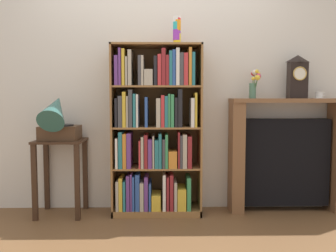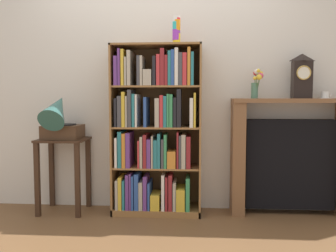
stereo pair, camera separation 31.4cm
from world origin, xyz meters
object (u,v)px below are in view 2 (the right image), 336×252
object	(u,v)px
gramophone	(59,118)
flower_vase	(257,82)
fireplace_mantel	(290,158)
teacup_with_saucer	(325,95)
bookshelf	(156,135)
side_table_left	(64,161)
cup_stack	(176,30)
mantel_clock	(302,76)

from	to	relation	value
gramophone	flower_vase	xyz separation A→B (m)	(1.87, 0.15, 0.34)
fireplace_mantel	teacup_with_saucer	distance (m)	0.67
gramophone	flower_vase	world-z (taller)	flower_vase
flower_vase	teacup_with_saucer	world-z (taller)	flower_vase
bookshelf	flower_vase	bearing A→B (deg)	2.90
gramophone	teacup_with_saucer	distance (m)	2.52
bookshelf	flower_vase	size ratio (longest dim) A/B	5.78
flower_vase	teacup_with_saucer	size ratio (longest dim) A/B	2.22
side_table_left	gramophone	bearing A→B (deg)	-90.00
cup_stack	gramophone	xyz separation A→B (m)	(-1.11, -0.07, -0.82)
fireplace_mantel	cup_stack	bearing A→B (deg)	-174.57
cup_stack	gramophone	world-z (taller)	cup_stack
fireplace_mantel	teacup_with_saucer	xyz separation A→B (m)	(0.30, -0.02, 0.60)
bookshelf	side_table_left	distance (m)	0.95
teacup_with_saucer	bookshelf	bearing A→B (deg)	-178.28
cup_stack	side_table_left	bearing A→B (deg)	179.32
cup_stack	mantel_clock	xyz separation A→B (m)	(1.18, 0.08, -0.43)
fireplace_mantel	teacup_with_saucer	world-z (taller)	teacup_with_saucer
gramophone	fireplace_mantel	xyz separation A→B (m)	(2.20, 0.18, -0.38)
cup_stack	flower_vase	size ratio (longest dim) A/B	0.91
bookshelf	fireplace_mantel	bearing A→B (deg)	3.16
side_table_left	fireplace_mantel	size ratio (longest dim) A/B	0.65
side_table_left	gramophone	size ratio (longest dim) A/B	1.42
cup_stack	teacup_with_saucer	bearing A→B (deg)	3.30
cup_stack	gramophone	distance (m)	1.38
flower_vase	gramophone	bearing A→B (deg)	-175.33
flower_vase	fireplace_mantel	bearing A→B (deg)	3.91
bookshelf	fireplace_mantel	world-z (taller)	bookshelf
cup_stack	flower_vase	world-z (taller)	cup_stack
cup_stack	side_table_left	distance (m)	1.67
cup_stack	teacup_with_saucer	xyz separation A→B (m)	(1.39, 0.08, -0.61)
bookshelf	mantel_clock	size ratio (longest dim) A/B	3.89
side_table_left	gramophone	world-z (taller)	gramophone
fireplace_mantel	mantel_clock	xyz separation A→B (m)	(0.08, -0.03, 0.78)
side_table_left	flower_vase	distance (m)	2.02
gramophone	teacup_with_saucer	xyz separation A→B (m)	(2.51, 0.15, 0.22)
fireplace_mantel	flower_vase	xyz separation A→B (m)	(-0.34, -0.02, 0.73)
cup_stack	flower_vase	bearing A→B (deg)	6.10
cup_stack	mantel_clock	distance (m)	1.25
bookshelf	side_table_left	size ratio (longest dim) A/B	2.24
flower_vase	cup_stack	bearing A→B (deg)	-173.90
gramophone	mantel_clock	xyz separation A→B (m)	(2.29, 0.15, 0.40)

